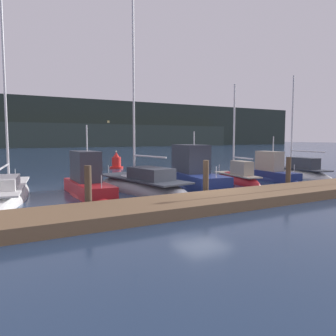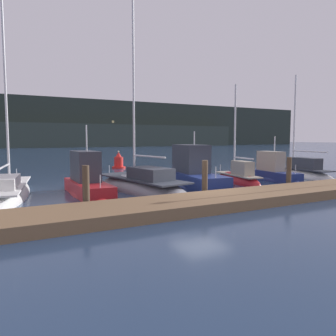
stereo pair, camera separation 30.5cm
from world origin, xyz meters
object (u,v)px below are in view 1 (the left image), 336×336
Objects in this scene: sailboat_berth_8 at (297,174)px; motorboat_berth_7 at (272,176)px; motorboat_berth_5 at (194,178)px; sailboat_berth_6 at (237,180)px; sailboat_berth_2 at (8,195)px; sailboat_berth_4 at (141,189)px; channel_buoy at (116,162)px; motorboat_berth_3 at (88,186)px.

motorboat_berth_7 is at bearing -167.52° from sailboat_berth_8.
sailboat_berth_6 is at bearing 2.32° from motorboat_berth_5.
sailboat_berth_2 is 6.81m from sailboat_berth_4.
sailboat_berth_4 is 7.09× the size of channel_buoy.
sailboat_berth_4 reaches higher than channel_buoy.
sailboat_berth_8 is (6.35, 0.47, 0.01)m from sailboat_berth_6.
motorboat_berth_7 is at bearing -2.46° from motorboat_berth_3.
sailboat_berth_4 is at bearing 176.67° from motorboat_berth_5.
sailboat_berth_4 is 1.93× the size of motorboat_berth_5.
motorboat_berth_5 is 3.68× the size of channel_buoy.
motorboat_berth_7 is at bearing -5.40° from sailboat_berth_6.
sailboat_berth_6 is 0.86× the size of sailboat_berth_8.
motorboat_berth_5 is at bearing -177.68° from sailboat_berth_6.
motorboat_berth_3 is 0.86× the size of motorboat_berth_5.
motorboat_berth_3 is at bearing -115.89° from channel_buoy.
sailboat_berth_6 is 6.37m from sailboat_berth_8.
sailboat_berth_6 reaches higher than motorboat_berth_7.
motorboat_berth_7 is (16.51, -1.79, 0.23)m from sailboat_berth_2.
sailboat_berth_6 is 1.56× the size of motorboat_berth_7.
motorboat_berth_3 is 0.65× the size of sailboat_berth_8.
sailboat_berth_6 is at bearing 174.60° from motorboat_berth_7.
sailboat_berth_2 is 13.63m from sailboat_berth_6.
motorboat_berth_3 is 2.99m from sailboat_berth_4.
sailboat_berth_4 is 1.70× the size of sailboat_berth_6.
sailboat_berth_2 reaches higher than motorboat_berth_7.
motorboat_berth_5 is (10.03, -1.65, 0.41)m from sailboat_berth_2.
motorboat_berth_5 is 0.88× the size of sailboat_berth_6.
motorboat_berth_3 is 3.18× the size of channel_buoy.
sailboat_berth_6 is 4.17× the size of channel_buoy.
sailboat_berth_4 is 1.46× the size of sailboat_berth_8.
sailboat_berth_6 is (3.52, 0.14, -0.37)m from motorboat_berth_5.
channel_buoy is (-6.27, 14.03, 0.28)m from motorboat_berth_7.
motorboat_berth_5 is 9.90m from sailboat_berth_8.
channel_buoy is at bearing 50.09° from sailboat_berth_2.
channel_buoy is at bearing 89.11° from motorboat_berth_5.
sailboat_berth_8 is (13.24, 0.42, 0.05)m from sailboat_berth_4.
sailboat_berth_6 is at bearing -1.57° from motorboat_berth_3.
channel_buoy is at bearing 126.01° from sailboat_berth_8.
motorboat_berth_7 is at bearing -1.94° from sailboat_berth_4.
motorboat_berth_3 is 16.20m from sailboat_berth_8.
sailboat_berth_8 is 4.86× the size of channel_buoy.
sailboat_berth_2 is 16.61m from motorboat_berth_7.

